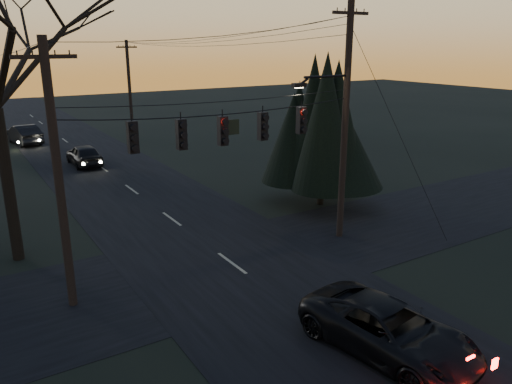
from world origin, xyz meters
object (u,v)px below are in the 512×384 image
evergreen_right (323,122)px  sedan_oncoming_a (84,155)px  utility_pole_right (339,236)px  suv_near (388,330)px  utility_pole_far_r (133,138)px  sedan_oncoming_b (24,135)px  utility_pole_left (73,304)px

evergreen_right → sedan_oncoming_a: evergreen_right is taller
utility_pole_right → suv_near: utility_pole_right is taller
utility_pole_right → suv_near: bearing=-122.5°
utility_pole_far_r → sedan_oncoming_a: (-6.30, -8.34, 0.74)m
suv_near → sedan_oncoming_a: sedan_oncoming_a is taller
evergreen_right → sedan_oncoming_a: size_ratio=1.74×
evergreen_right → sedan_oncoming_b: size_ratio=1.54×
evergreen_right → utility_pole_right: bearing=-118.3°
utility_pole_far_r → suv_near: bearing=-97.6°
evergreen_right → sedan_oncoming_b: (-10.87, 26.18, -3.57)m
utility_pole_far_r → sedan_oncoming_b: (-8.70, 2.21, 0.81)m
sedan_oncoming_a → evergreen_right: bearing=117.6°
utility_pole_left → evergreen_right: (13.67, 4.03, 4.39)m
utility_pole_far_r → sedan_oncoming_b: bearing=165.8°
sedan_oncoming_b → suv_near: bearing=86.8°
evergreen_right → suv_near: 13.81m
utility_pole_far_r → suv_near: 35.69m
evergreen_right → suv_near: size_ratio=1.48×
evergreen_right → sedan_oncoming_b: evergreen_right is taller
utility_pole_far_r → evergreen_right: 24.46m
utility_pole_right → utility_pole_far_r: (0.00, 28.00, 0.00)m
utility_pole_far_r → evergreen_right: (2.17, -23.97, 4.39)m
suv_near → sedan_oncoming_b: 37.79m
utility_pole_left → suv_near: 10.05m
utility_pole_left → utility_pole_far_r: bearing=67.7°
evergreen_right → sedan_oncoming_a: bearing=118.5°
utility_pole_left → sedan_oncoming_a: size_ratio=1.95×
evergreen_right → sedan_oncoming_a: 18.15m
utility_pole_right → sedan_oncoming_a: size_ratio=2.30×
evergreen_right → utility_pole_left: bearing=-163.6°
utility_pole_right → utility_pole_left: bearing=180.0°
evergreen_right → suv_near: bearing=-121.1°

